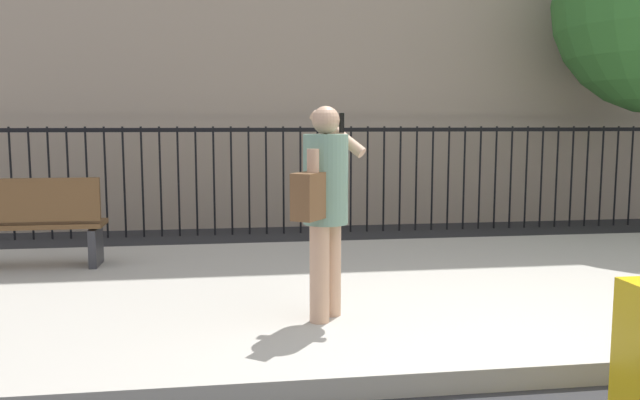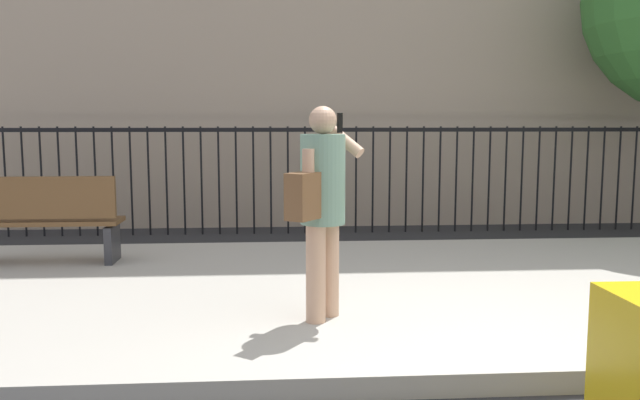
{
  "view_description": "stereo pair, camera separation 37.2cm",
  "coord_description": "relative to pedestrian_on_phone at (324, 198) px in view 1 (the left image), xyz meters",
  "views": [
    {
      "loc": [
        -1.96,
        -3.59,
        1.65
      ],
      "look_at": [
        -1.24,
        1.47,
        1.04
      ],
      "focal_mm": 36.0,
      "sensor_mm": 36.0,
      "label": 1
    },
    {
      "loc": [
        -1.59,
        -3.63,
        1.65
      ],
      "look_at": [
        -1.24,
        1.47,
        1.04
      ],
      "focal_mm": 36.0,
      "sensor_mm": 36.0,
      "label": 2
    }
  ],
  "objects": [
    {
      "name": "ground_plane",
      "position": [
        1.25,
        -1.15,
        -1.09
      ],
      "size": [
        60.0,
        60.0,
        0.0
      ],
      "primitive_type": "plane",
      "color": "#28282B"
    },
    {
      "name": "pedestrian_on_phone",
      "position": [
        0.0,
        0.0,
        0.0
      ],
      "size": [
        0.63,
        0.71,
        1.63
      ],
      "color": "tan",
      "rests_on": "sidewalk"
    },
    {
      "name": "sidewalk",
      "position": [
        1.25,
        1.05,
        -1.02
      ],
      "size": [
        28.0,
        4.4,
        0.15
      ],
      "primitive_type": "cube",
      "color": "#B2ADA3",
      "rests_on": "ground"
    },
    {
      "name": "street_bench",
      "position": [
        -2.81,
        2.13,
        -0.44
      ],
      "size": [
        1.6,
        0.45,
        0.95
      ],
      "color": "brown",
      "rests_on": "sidewalk"
    },
    {
      "name": "iron_fence",
      "position": [
        1.25,
        4.75,
        -0.07
      ],
      "size": [
        12.03,
        0.04,
        1.6
      ],
      "color": "black",
      "rests_on": "ground"
    }
  ]
}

